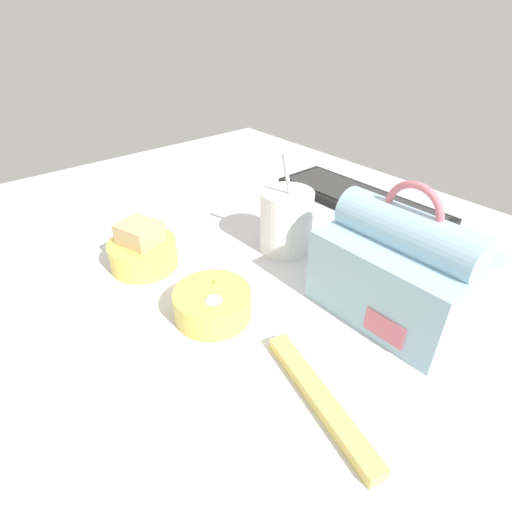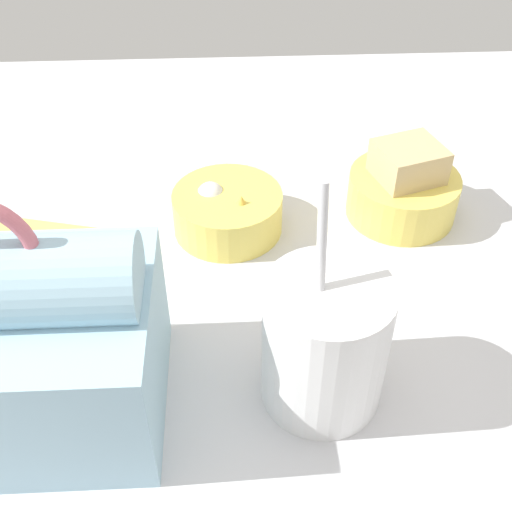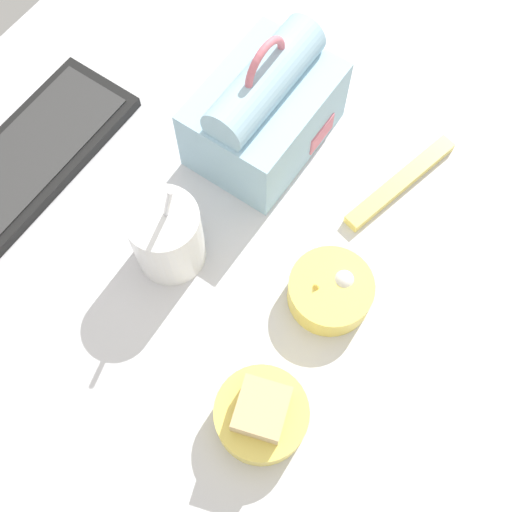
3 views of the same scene
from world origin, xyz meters
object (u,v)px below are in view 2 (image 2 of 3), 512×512
(lunch_bag, at_px, (9,344))
(soup_cup, at_px, (325,342))
(bento_bowl_snacks, at_px, (228,211))
(chopstick_case, at_px, (28,232))
(bento_bowl_sandwich, at_px, (403,190))

(lunch_bag, bearing_deg, soup_cup, -179.45)
(lunch_bag, height_order, bento_bowl_snacks, lunch_bag)
(lunch_bag, bearing_deg, chopstick_case, -77.42)
(soup_cup, height_order, bento_bowl_sandwich, soup_cup)
(bento_bowl_sandwich, xyz_separation_m, bento_bowl_snacks, (0.18, 0.02, -0.01))
(lunch_bag, relative_size, bento_bowl_sandwich, 1.84)
(lunch_bag, height_order, chopstick_case, lunch_bag)
(lunch_bag, distance_m, bento_bowl_snacks, 0.27)
(lunch_bag, distance_m, soup_cup, 0.23)
(lunch_bag, height_order, bento_bowl_sandwich, lunch_bag)
(bento_bowl_sandwich, relative_size, bento_bowl_snacks, 1.02)
(soup_cup, bearing_deg, chopstick_case, -36.73)
(soup_cup, xyz_separation_m, chopstick_case, (0.28, -0.21, -0.05))
(bento_bowl_snacks, height_order, chopstick_case, bento_bowl_snacks)
(lunch_bag, xyz_separation_m, chopstick_case, (0.05, -0.21, -0.06))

